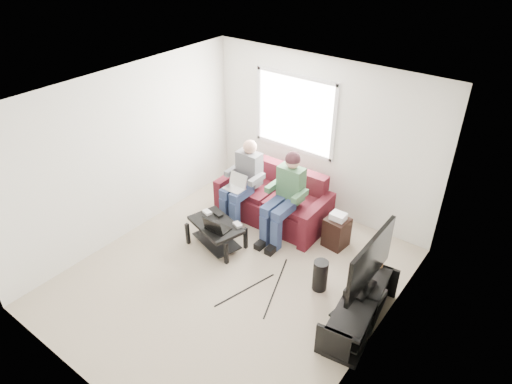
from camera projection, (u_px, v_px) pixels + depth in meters
floor at (233, 277)px, 6.40m from camera, size 4.50×4.50×0.00m
ceiling at (226, 100)px, 5.03m from camera, size 4.50×4.50×0.00m
wall_back at (321, 138)px, 7.24m from camera, size 4.50×0.00×4.50m
wall_front at (73, 305)px, 4.20m from camera, size 4.50×0.00×4.50m
wall_left at (126, 155)px, 6.74m from camera, size 0.00×4.50×4.50m
wall_right at (379, 263)px, 4.69m from camera, size 0.00×4.50×4.50m
window at (295, 113)px, 7.32m from camera, size 1.48×0.04×1.28m
sofa at (275, 201)px, 7.49m from camera, size 1.83×0.92×0.85m
person_left at (243, 179)px, 7.25m from camera, size 0.40×0.71×1.35m
person_right at (286, 191)px, 6.82m from camera, size 0.40×0.71×1.40m
laptop_silver at (235, 185)px, 7.12m from camera, size 0.37×0.30×0.24m
coffee_table at (216, 229)px, 6.84m from camera, size 0.94×0.72×0.42m
laptop_black at (218, 222)px, 6.60m from camera, size 0.40×0.35×0.24m
controller_a at (207, 212)px, 7.00m from camera, size 0.16×0.12×0.04m
controller_b at (219, 214)px, 6.95m from camera, size 0.16×0.12×0.04m
controller_c at (238, 225)px, 6.72m from camera, size 0.16×0.13×0.04m
tv_stand at (359, 311)px, 5.59m from camera, size 0.60×1.43×0.46m
tv at (370, 262)px, 5.28m from camera, size 0.12×1.10×0.81m
soundbar at (357, 284)px, 5.56m from camera, size 0.12×0.50×0.10m
drink_cup at (381, 263)px, 5.88m from camera, size 0.08×0.08×0.12m
console_white at (344, 327)px, 5.29m from camera, size 0.30×0.22×0.06m
console_grey at (371, 292)px, 5.75m from camera, size 0.34×0.26×0.08m
console_black at (358, 309)px, 5.52m from camera, size 0.38×0.30×0.07m
subwoofer at (320, 275)px, 6.10m from camera, size 0.20×0.20×0.46m
keyboard_floor at (345, 308)px, 5.88m from camera, size 0.23×0.51×0.03m
end_table at (337, 231)px, 6.88m from camera, size 0.32×0.32×0.58m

